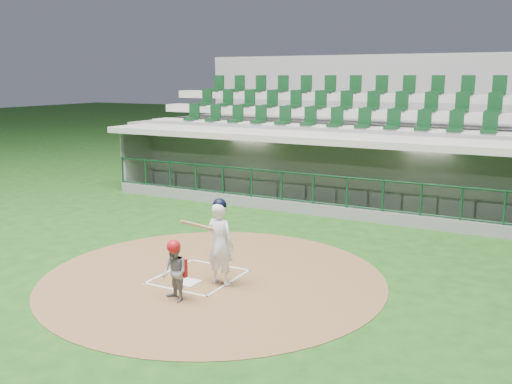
% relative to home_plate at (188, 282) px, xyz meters
% --- Properties ---
extents(ground, '(120.00, 120.00, 0.00)m').
position_rel_home_plate_xyz_m(ground, '(0.00, 0.70, -0.02)').
color(ground, '#194413').
rests_on(ground, ground).
extents(dirt_circle, '(7.20, 7.20, 0.01)m').
position_rel_home_plate_xyz_m(dirt_circle, '(0.30, 0.50, -0.02)').
color(dirt_circle, brown).
rests_on(dirt_circle, ground).
extents(home_plate, '(0.43, 0.43, 0.02)m').
position_rel_home_plate_xyz_m(home_plate, '(0.00, 0.00, 0.00)').
color(home_plate, white).
rests_on(home_plate, dirt_circle).
extents(batter_box_chalk, '(1.55, 1.80, 0.01)m').
position_rel_home_plate_xyz_m(batter_box_chalk, '(0.00, 0.40, -0.00)').
color(batter_box_chalk, white).
rests_on(batter_box_chalk, ground).
extents(dugout_structure, '(16.40, 3.70, 3.00)m').
position_rel_home_plate_xyz_m(dugout_structure, '(0.05, 8.53, 0.94)').
color(dugout_structure, gray).
rests_on(dugout_structure, ground).
extents(seating_deck, '(17.00, 6.72, 5.15)m').
position_rel_home_plate_xyz_m(seating_deck, '(0.00, 11.61, 1.40)').
color(seating_deck, slate).
rests_on(seating_deck, ground).
extents(batter, '(0.87, 0.88, 1.79)m').
position_rel_home_plate_xyz_m(batter, '(0.64, 0.25, 0.88)').
color(batter, white).
rests_on(batter, dirt_circle).
extents(catcher, '(0.66, 0.60, 1.19)m').
position_rel_home_plate_xyz_m(catcher, '(0.34, -0.88, 0.58)').
color(catcher, gray).
rests_on(catcher, dirt_circle).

